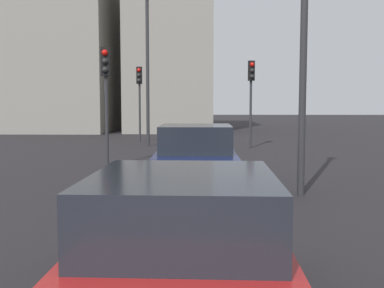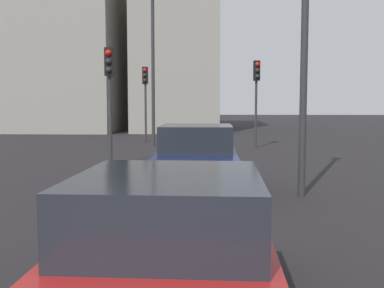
{
  "view_description": "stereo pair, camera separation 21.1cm",
  "coord_description": "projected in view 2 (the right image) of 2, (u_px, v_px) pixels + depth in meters",
  "views": [
    {
      "loc": [
        -1.4,
        -0.32,
        2.09
      ],
      "look_at": [
        8.68,
        -0.1,
        1.19
      ],
      "focal_mm": 43.52,
      "sensor_mm": 36.0,
      "label": 1
    },
    {
      "loc": [
        -1.39,
        -0.53,
        2.09
      ],
      "look_at": [
        8.68,
        -0.1,
        1.19
      ],
      "focal_mm": 43.52,
      "sensor_mm": 36.0,
      "label": 2
    }
  ],
  "objects": [
    {
      "name": "building_facade_left",
      "position": [
        179.0,
        43.0,
        35.63
      ],
      "size": [
        10.69,
        6.09,
        13.27
      ],
      "primitive_type": "cube",
      "color": "gray",
      "rests_on": "ground_plane"
    },
    {
      "name": "traffic_light_near_right",
      "position": [
        109.0,
        81.0,
        14.99
      ],
      "size": [
        0.32,
        0.29,
        3.85
      ],
      "rotation": [
        0.0,
        0.0,
        3.19
      ],
      "color": "#2D2D30",
      "rests_on": "ground_plane"
    },
    {
      "name": "street_lamp_kerbside",
      "position": [
        305.0,
        2.0,
        10.09
      ],
      "size": [
        0.56,
        0.36,
        7.25
      ],
      "color": "#2D2D30",
      "rests_on": "ground_plane"
    },
    {
      "name": "car_navy_lead",
      "position": [
        197.0,
        159.0,
        11.1
      ],
      "size": [
        4.18,
        2.1,
        1.56
      ],
      "rotation": [
        0.0,
        0.0,
        -0.0
      ],
      "color": "#141E4C",
      "rests_on": "ground_plane"
    },
    {
      "name": "traffic_light_near_left",
      "position": [
        257.0,
        85.0,
        21.1
      ],
      "size": [
        0.33,
        0.3,
        3.99
      ],
      "rotation": [
        0.0,
        0.0,
        3.28
      ],
      "color": "#2D2D30",
      "rests_on": "ground_plane"
    },
    {
      "name": "traffic_light_far_left",
      "position": [
        145.0,
        88.0,
        24.48
      ],
      "size": [
        0.32,
        0.29,
        3.97
      ],
      "rotation": [
        0.0,
        0.0,
        3.1
      ],
      "color": "#2D2D30",
      "rests_on": "ground_plane"
    },
    {
      "name": "car_red_second",
      "position": [
        171.0,
        251.0,
        4.32
      ],
      "size": [
        4.35,
        2.12,
        1.46
      ],
      "rotation": [
        0.0,
        0.0,
        -0.02
      ],
      "color": "maroon",
      "rests_on": "ground_plane"
    },
    {
      "name": "building_facade_center",
      "position": [
        76.0,
        39.0,
        35.82
      ],
      "size": [
        11.42,
        7.27,
        14.02
      ],
      "primitive_type": "cube",
      "color": "gray",
      "rests_on": "ground_plane"
    },
    {
      "name": "street_lamp_far",
      "position": [
        153.0,
        57.0,
        22.12
      ],
      "size": [
        0.56,
        0.36,
        7.2
      ],
      "color": "#2D2D30",
      "rests_on": "ground_plane"
    }
  ]
}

